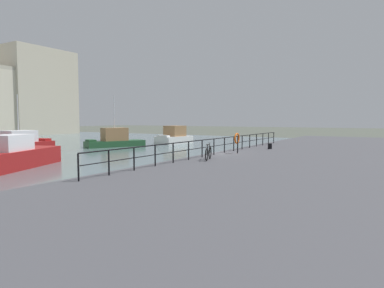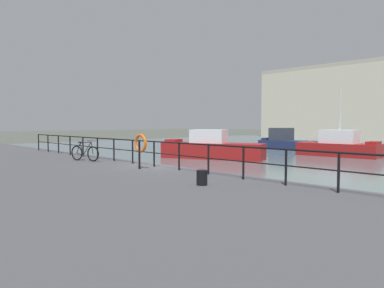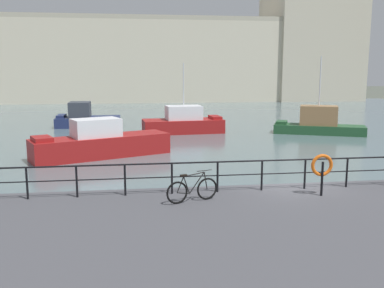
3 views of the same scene
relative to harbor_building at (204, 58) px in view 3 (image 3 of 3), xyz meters
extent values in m
plane|color=#4C5147|center=(-6.73, -60.33, -7.25)|extent=(240.00, 240.00, 0.00)
cube|color=slate|center=(-6.73, -30.13, -7.24)|extent=(80.00, 60.00, 0.01)
cube|color=beige|center=(-6.73, 0.01, -0.75)|extent=(66.60, 12.96, 12.99)
cube|color=#C0B69F|center=(19.18, 0.01, 2.10)|extent=(14.79, 14.26, 18.70)
cube|color=#B1A993|center=(-6.73, -6.17, 6.09)|extent=(66.60, 0.60, 0.70)
cube|color=maroon|center=(-14.28, -49.10, -6.61)|extent=(8.40, 5.27, 1.26)
cube|color=silver|center=(-14.57, -49.23, -5.44)|extent=(3.17, 2.64, 1.07)
cube|color=maroon|center=(-17.45, -50.48, -5.86)|extent=(1.51, 1.78, 0.24)
cube|color=maroon|center=(-8.27, -39.67, -6.68)|extent=(6.82, 3.15, 1.11)
cube|color=silver|center=(-8.21, -39.66, -5.55)|extent=(3.04, 2.27, 1.14)
cube|color=maroon|center=(-5.50, -39.43, -6.00)|extent=(0.95, 1.88, 0.24)
cylinder|color=silver|center=(-8.21, -39.66, -3.23)|extent=(0.10, 0.10, 3.50)
cube|color=#23512D|center=(2.74, -41.85, -6.87)|extent=(7.44, 4.74, 0.74)
cube|color=#997047|center=(2.66, -41.81, -5.71)|extent=(3.40, 2.79, 1.58)
cube|color=#23512D|center=(-0.04, -40.66, -6.38)|extent=(1.37, 1.68, 0.24)
cylinder|color=silver|center=(2.66, -41.81, -2.94)|extent=(0.10, 0.10, 3.97)
cube|color=navy|center=(-16.52, -34.45, -6.79)|extent=(5.85, 2.99, 0.89)
cube|color=#333842|center=(-17.26, -34.46, -5.65)|extent=(1.90, 2.46, 1.40)
cube|color=navy|center=(-18.96, -34.49, -6.23)|extent=(0.73, 2.05, 0.24)
cylinder|color=black|center=(-15.77, -61.08, -5.68)|extent=(0.07, 0.07, 1.05)
cylinder|color=black|center=(-14.21, -61.08, -5.68)|extent=(0.07, 0.07, 1.05)
cylinder|color=black|center=(-12.65, -61.08, -5.68)|extent=(0.07, 0.07, 1.05)
cylinder|color=black|center=(-11.09, -61.08, -5.68)|extent=(0.07, 0.07, 1.05)
cylinder|color=black|center=(-9.53, -61.08, -5.68)|extent=(0.07, 0.07, 1.05)
cylinder|color=black|center=(-7.97, -61.08, -5.68)|extent=(0.07, 0.07, 1.05)
cylinder|color=black|center=(-6.41, -61.08, -5.68)|extent=(0.07, 0.07, 1.05)
cylinder|color=black|center=(-4.85, -61.08, -5.68)|extent=(0.07, 0.07, 1.05)
cylinder|color=black|center=(-7.19, -61.08, -5.15)|extent=(23.41, 0.06, 0.06)
cylinder|color=black|center=(-7.19, -61.08, -5.62)|extent=(23.41, 0.04, 0.04)
torus|color=black|center=(-10.03, -61.90, -5.84)|extent=(0.70, 0.28, 0.72)
torus|color=black|center=(-11.03, -62.22, -5.84)|extent=(0.70, 0.28, 0.72)
cylinder|color=black|center=(-10.38, -62.01, -5.60)|extent=(0.53, 0.20, 0.66)
cylinder|color=black|center=(-10.72, -62.12, -5.64)|extent=(0.23, 0.11, 0.58)
cylinder|color=black|center=(-10.48, -62.04, -5.32)|extent=(0.70, 0.26, 0.11)
cylinder|color=black|center=(-10.83, -62.16, -5.88)|extent=(0.42, 0.17, 0.12)
cylinder|color=black|center=(-10.93, -62.19, -5.60)|extent=(0.26, 0.11, 0.51)
cylinder|color=black|center=(-10.08, -61.92, -5.56)|extent=(0.14, 0.08, 0.57)
cube|color=black|center=(-10.82, -62.15, -5.31)|extent=(0.24, 0.15, 0.05)
cylinder|color=black|center=(-10.13, -61.93, -5.23)|extent=(0.50, 0.18, 0.02)
cylinder|color=black|center=(-6.19, -61.97, -5.63)|extent=(0.08, 0.08, 1.15)
torus|color=orange|center=(-6.19, -61.91, -5.18)|extent=(0.75, 0.11, 0.75)
camera|label=1|loc=(-27.28, -71.18, -3.87)|focal=31.34mm
camera|label=2|loc=(5.53, -70.30, -4.38)|focal=33.94mm
camera|label=3|loc=(-12.30, -75.02, -2.10)|focal=40.08mm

